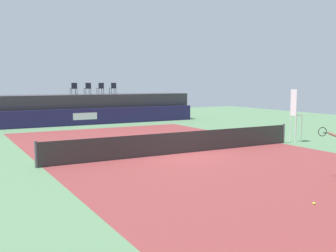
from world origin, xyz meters
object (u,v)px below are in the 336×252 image
at_px(spectator_chair_far_left, 74,88).
at_px(tennis_ball, 314,203).
at_px(net_post_near, 36,154).
at_px(spectator_chair_center, 101,88).
at_px(spectator_chair_left, 88,88).
at_px(umpire_chair, 295,112).
at_px(spectator_chair_right, 113,88).
at_px(net_post_far, 284,133).

relative_size(spectator_chair_far_left, tennis_ball, 13.06).
bearing_deg(net_post_near, spectator_chair_center, 62.20).
relative_size(spectator_chair_left, umpire_chair, 0.32).
distance_m(spectator_chair_left, net_post_near, 16.59).
relative_size(umpire_chair, tennis_ball, 40.59).
height_order(spectator_chair_center, spectator_chair_right, same).
bearing_deg(net_post_far, spectator_chair_left, 110.38).
height_order(spectator_chair_left, net_post_far, spectator_chair_left).
bearing_deg(umpire_chair, net_post_near, -179.96).
relative_size(spectator_chair_center, umpire_chair, 0.32).
bearing_deg(net_post_near, spectator_chair_left, 65.40).
bearing_deg(umpire_chair, spectator_chair_center, 109.47).
distance_m(spectator_chair_left, net_post_far, 16.10).
height_order(spectator_chair_center, tennis_ball, spectator_chair_center).
bearing_deg(spectator_chair_far_left, umpire_chair, -64.00).
bearing_deg(spectator_chair_left, spectator_chair_right, 6.96).
distance_m(spectator_chair_left, tennis_ball, 23.24).
distance_m(spectator_chair_far_left, tennis_ball, 23.34).
distance_m(spectator_chair_right, net_post_far, 15.74).
distance_m(net_post_far, tennis_ball, 10.76).
bearing_deg(spectator_chair_center, spectator_chair_left, 179.77).
height_order(spectator_chair_center, umpire_chair, spectator_chair_center).
xyz_separation_m(spectator_chair_right, umpire_chair, (4.14, -15.21, -1.11)).
xyz_separation_m(spectator_chair_right, tennis_ball, (-3.71, -23.30, -2.66)).
distance_m(spectator_chair_center, net_post_near, 17.04).
distance_m(net_post_near, tennis_ball, 9.68).
relative_size(umpire_chair, net_post_far, 2.76).
xyz_separation_m(spectator_chair_far_left, net_post_far, (6.60, -15.10, -2.19)).
relative_size(spectator_chair_left, net_post_near, 0.89).
relative_size(spectator_chair_center, net_post_near, 0.89).
bearing_deg(spectator_chair_far_left, tennis_ball, -91.21).
relative_size(spectator_chair_far_left, umpire_chair, 0.32).
bearing_deg(net_post_far, spectator_chair_center, 106.82).
xyz_separation_m(spectator_chair_center, net_post_far, (4.52, -14.95, -2.19)).
xyz_separation_m(umpire_chair, net_post_near, (-13.16, -0.01, -1.09)).
bearing_deg(umpire_chair, net_post_far, -179.32).
bearing_deg(net_post_near, spectator_chair_right, 59.35).
bearing_deg(umpire_chair, spectator_chair_right, 105.24).
xyz_separation_m(spectator_chair_right, net_post_near, (-9.02, -15.22, -2.19)).
relative_size(spectator_chair_far_left, net_post_far, 0.89).
bearing_deg(umpire_chair, spectator_chair_far_left, 116.00).
height_order(spectator_chair_far_left, net_post_far, spectator_chair_far_left).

